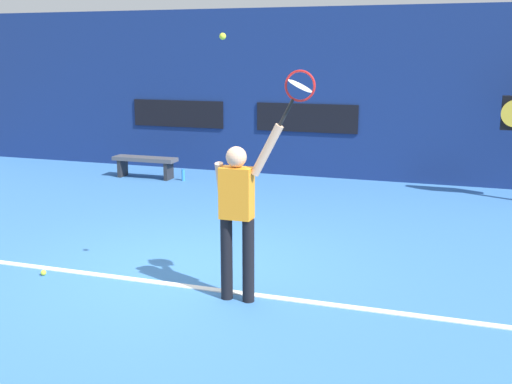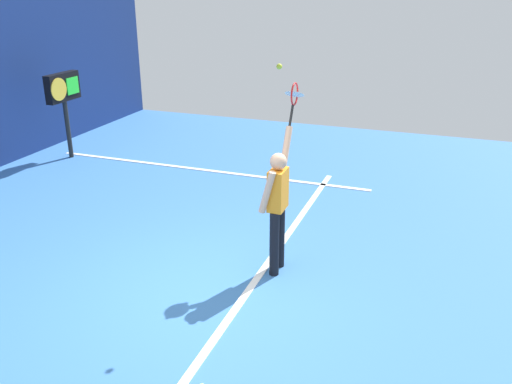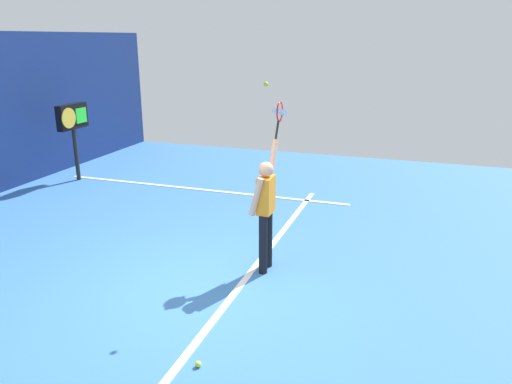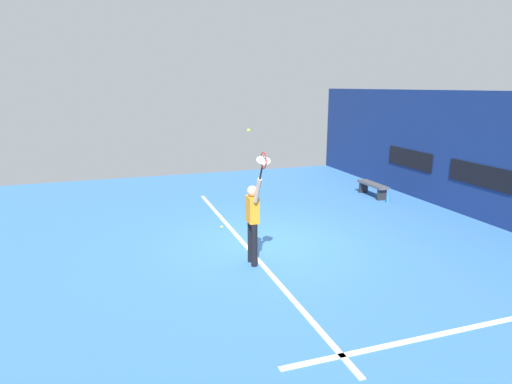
% 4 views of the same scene
% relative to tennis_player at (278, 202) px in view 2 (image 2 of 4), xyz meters
% --- Properties ---
extents(ground_plane, '(18.00, 18.00, 0.00)m').
position_rel_tennis_player_xyz_m(ground_plane, '(-1.00, 0.73, -1.01)').
color(ground_plane, '#3870B2').
extents(court_baseline, '(10.00, 0.10, 0.01)m').
position_rel_tennis_player_xyz_m(court_baseline, '(-1.00, 0.17, -1.00)').
color(court_baseline, white).
rests_on(court_baseline, ground_plane).
extents(court_sideline, '(0.10, 7.00, 0.01)m').
position_rel_tennis_player_xyz_m(court_sideline, '(3.47, 2.73, -1.00)').
color(court_sideline, white).
rests_on(court_sideline, ground_plane).
extents(tennis_player, '(0.75, 0.31, 1.95)m').
position_rel_tennis_player_xyz_m(tennis_player, '(0.00, 0.00, 0.00)').
color(tennis_player, black).
rests_on(tennis_player, ground_plane).
extents(tennis_racket, '(0.43, 0.27, 0.61)m').
position_rel_tennis_player_xyz_m(tennis_racket, '(0.65, -0.00, 1.28)').
color(tennis_racket, black).
extents(tennis_ball, '(0.07, 0.07, 0.07)m').
position_rel_tennis_player_xyz_m(tennis_ball, '(-0.13, -0.04, 1.79)').
color(tennis_ball, '#CCE033').
extents(scoreboard_clock, '(0.96, 0.20, 1.88)m').
position_rel_tennis_player_xyz_m(scoreboard_clock, '(3.27, 5.94, 0.47)').
color(scoreboard_clock, black).
rests_on(scoreboard_clock, ground_plane).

